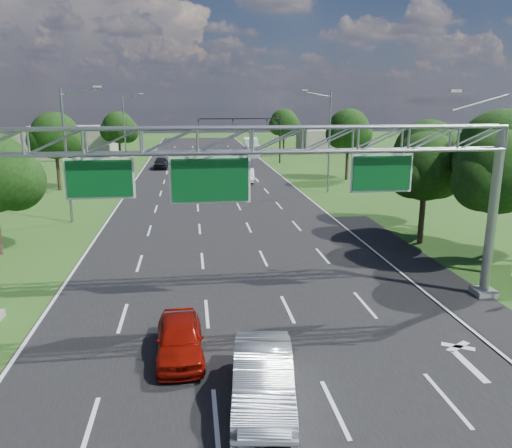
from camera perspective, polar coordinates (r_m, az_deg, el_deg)
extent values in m
plane|color=#274B16|center=(40.00, -3.99, 0.72)|extent=(220.00, 220.00, 0.00)
cube|color=black|center=(40.00, -3.99, 0.72)|extent=(18.00, 180.00, 0.02)
cube|color=black|center=(27.61, 20.06, -6.19)|extent=(3.00, 30.00, 0.02)
cube|color=gray|center=(26.58, 24.56, -7.06)|extent=(1.00, 1.00, 0.30)
cylinder|color=gray|center=(25.54, 25.42, 1.05)|extent=(0.44, 0.44, 8.00)
cylinder|color=gray|center=(24.39, 24.23, 12.52)|extent=(2.54, 0.12, 0.79)
cube|color=beige|center=(23.80, 21.82, 13.94)|extent=(0.50, 0.22, 0.12)
cube|color=white|center=(21.42, -17.42, 4.98)|extent=(2.80, 0.05, 1.70)
cube|color=#094C1D|center=(21.36, -17.44, 4.96)|extent=(2.62, 0.05, 1.52)
cube|color=white|center=(21.13, -5.24, 5.04)|extent=(3.40, 0.05, 2.00)
cube|color=#094C1D|center=(21.07, -5.24, 5.01)|extent=(3.22, 0.05, 1.82)
cube|color=white|center=(22.67, 14.15, 5.66)|extent=(2.80, 0.05, 1.70)
cube|color=#094C1D|center=(22.61, 14.20, 5.64)|extent=(2.62, 0.05, 1.52)
cylinder|color=black|center=(75.28, 2.76, 9.61)|extent=(0.24, 0.24, 7.00)
cylinder|color=black|center=(74.29, -1.87, 11.95)|extent=(12.00, 0.18, 0.18)
imported|color=black|center=(73.96, -6.59, 11.44)|extent=(0.18, 0.22, 1.10)
imported|color=black|center=(74.22, -2.65, 11.52)|extent=(0.18, 0.22, 1.10)
imported|color=black|center=(74.81, 1.24, 11.55)|extent=(0.18, 0.22, 1.10)
cylinder|color=gray|center=(40.17, -20.84, 7.15)|extent=(0.20, 0.20, 10.00)
cylinder|color=gray|center=(39.69, -19.56, 14.00)|extent=(2.78, 0.12, 0.60)
cube|color=beige|center=(39.46, -17.70, 14.73)|extent=(0.55, 0.22, 0.12)
cylinder|color=gray|center=(74.57, -14.79, 10.29)|extent=(0.20, 0.20, 10.00)
cylinder|color=gray|center=(74.31, -14.00, 13.96)|extent=(2.78, 0.12, 0.60)
cube|color=beige|center=(74.19, -12.99, 14.32)|extent=(0.55, 0.22, 0.12)
cylinder|color=gray|center=(50.96, 8.37, 9.14)|extent=(0.20, 0.20, 10.00)
cylinder|color=gray|center=(50.46, 7.09, 14.48)|extent=(2.78, 0.12, 0.60)
cube|color=beige|center=(50.16, 5.62, 14.98)|extent=(0.55, 0.22, 0.12)
cylinder|color=#2D2116|center=(29.53, 25.17, -1.60)|extent=(0.36, 0.36, 3.74)
sphere|color=black|center=(28.86, 25.91, 5.37)|extent=(4.40, 4.40, 4.40)
sphere|color=black|center=(29.87, 27.16, 4.41)|extent=(3.30, 3.30, 3.30)
sphere|color=black|center=(28.14, 24.45, 4.43)|extent=(3.08, 3.08, 3.08)
cylinder|color=#2D2116|center=(32.99, 25.40, 0.29)|extent=(0.36, 0.36, 4.18)
sphere|color=black|center=(32.37, 26.15, 7.34)|extent=(5.00, 5.00, 5.00)
sphere|color=black|center=(31.57, 24.63, 6.45)|extent=(3.50, 3.50, 3.50)
cylinder|color=#2D2116|center=(34.17, 18.40, 0.60)|extent=(0.36, 0.36, 3.30)
sphere|color=black|center=(33.59, 18.84, 6.27)|extent=(4.40, 4.40, 4.40)
sphere|color=black|center=(34.51, 20.13, 5.43)|extent=(3.30, 3.30, 3.30)
sphere|color=black|center=(32.95, 17.46, 5.47)|extent=(3.08, 3.08, 3.08)
cylinder|color=#2D2116|center=(38.52, 18.55, 2.20)|extent=(0.36, 0.36, 3.52)
sphere|color=black|center=(38.00, 18.98, 7.64)|extent=(4.80, 4.80, 4.80)
sphere|color=black|center=(38.96, 20.24, 6.78)|extent=(3.60, 3.60, 3.60)
sphere|color=black|center=(37.31, 17.62, 6.90)|extent=(3.36, 3.36, 3.36)
sphere|color=black|center=(33.33, -25.84, 4.43)|extent=(3.60, 3.60, 3.60)
cylinder|color=#2D2116|center=(56.07, -21.66, 5.51)|extent=(0.36, 0.36, 3.74)
sphere|color=black|center=(55.71, -22.01, 9.37)|extent=(4.80, 4.80, 4.80)
sphere|color=black|center=(55.85, -20.65, 8.87)|extent=(3.60, 3.60, 3.60)
sphere|color=black|center=(55.73, -23.12, 8.77)|extent=(3.36, 3.36, 3.36)
cylinder|color=#2D2116|center=(79.96, -15.29, 8.06)|extent=(0.36, 0.36, 3.30)
sphere|color=black|center=(79.70, -15.45, 10.61)|extent=(4.80, 4.80, 4.80)
sphere|color=black|center=(79.98, -14.52, 10.24)|extent=(3.60, 3.60, 3.60)
sphere|color=black|center=(79.58, -16.24, 10.21)|extent=(3.36, 3.36, 3.36)
cylinder|color=#2D2116|center=(60.18, 10.36, 6.88)|extent=(0.36, 0.36, 3.96)
sphere|color=black|center=(59.84, 10.52, 10.58)|extent=(4.80, 4.80, 4.80)
sphere|color=black|center=(60.63, 11.48, 10.01)|extent=(3.60, 3.60, 3.60)
sphere|color=black|center=(59.26, 9.58, 10.13)|extent=(3.36, 3.36, 3.36)
cylinder|color=#2D2116|center=(88.71, 3.18, 9.12)|extent=(0.36, 0.36, 3.52)
sphere|color=black|center=(88.48, 3.21, 11.49)|extent=(4.80, 4.80, 4.80)
sphere|color=black|center=(89.13, 3.93, 11.11)|extent=(3.60, 3.60, 3.60)
sphere|color=black|center=(88.01, 2.54, 11.18)|extent=(3.36, 3.36, 3.36)
cube|color=gray|center=(89.34, -20.44, 8.79)|extent=(14.00, 10.00, 5.00)
cube|color=gray|center=(94.88, 8.76, 9.44)|extent=(12.00, 9.00, 4.00)
imported|color=#8E0F06|center=(18.74, -8.73, -12.79)|extent=(1.81, 4.26, 1.43)
imported|color=silver|center=(15.89, 0.81, -17.31)|extent=(2.43, 5.32, 1.69)
imported|color=silver|center=(64.95, -8.17, 6.36)|extent=(2.56, 5.29, 1.48)
imported|color=black|center=(71.61, -2.14, 7.05)|extent=(2.11, 4.24, 1.15)
imported|color=black|center=(70.45, -10.81, 6.87)|extent=(1.92, 4.63, 1.57)
imported|color=silver|center=(57.79, -1.02, 5.58)|extent=(1.92, 4.60, 1.48)
cube|color=silver|center=(86.17, -0.59, 8.85)|extent=(2.74, 5.78, 2.80)
cube|color=silver|center=(82.34, -0.26, 8.26)|extent=(2.32, 2.24, 2.05)
cylinder|color=black|center=(82.46, -0.99, 7.88)|extent=(0.33, 0.93, 0.93)
cylinder|color=black|center=(82.72, 0.44, 7.90)|extent=(0.33, 0.93, 0.93)
cylinder|color=black|center=(88.00, -1.40, 8.25)|extent=(0.33, 0.93, 0.93)
cylinder|color=black|center=(88.24, -0.06, 8.27)|extent=(0.33, 0.93, 0.93)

